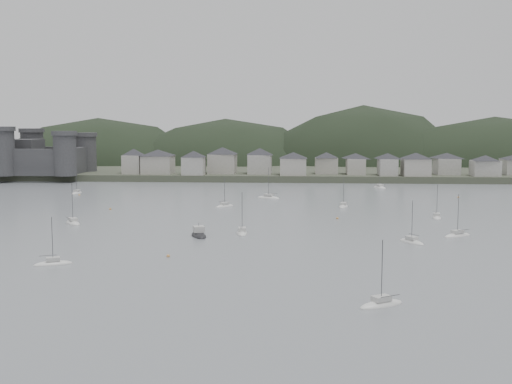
{
  "coord_description": "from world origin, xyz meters",
  "views": [
    {
      "loc": [
        12.63,
        -107.88,
        25.52
      ],
      "look_at": [
        0.0,
        75.0,
        6.0
      ],
      "focal_mm": 44.04,
      "sensor_mm": 36.0,
      "label": 1
    }
  ],
  "objects": [
    {
      "name": "ground",
      "position": [
        0.0,
        0.0,
        0.0
      ],
      "size": [
        900.0,
        900.0,
        0.0
      ],
      "primitive_type": "plane",
      "color": "slate",
      "rests_on": "ground"
    },
    {
      "name": "mooring_buoys",
      "position": [
        11.9,
        72.31,
        0.15
      ],
      "size": [
        172.69,
        107.21,
        0.7
      ],
      "color": "#CF8D45",
      "rests_on": "ground"
    },
    {
      "name": "moored_fleet",
      "position": [
        5.24,
        63.07,
        0.18
      ],
      "size": [
        261.4,
        178.57,
        13.15
      ],
      "color": "silver",
      "rests_on": "ground"
    },
    {
      "name": "castle",
      "position": [
        -120.0,
        179.8,
        10.96
      ],
      "size": [
        66.0,
        43.0,
        20.0
      ],
      "color": "#363639",
      "rests_on": "far_shore_land"
    },
    {
      "name": "motor_launch_far",
      "position": [
        -10.45,
        34.03,
        0.29
      ],
      "size": [
        5.73,
        9.13,
        4.04
      ],
      "rotation": [
        0.0,
        0.0,
        3.47
      ],
      "color": "black",
      "rests_on": "ground"
    },
    {
      "name": "far_shore_land",
      "position": [
        0.0,
        295.0,
        1.5
      ],
      "size": [
        900.0,
        250.0,
        3.0
      ],
      "primitive_type": "cube",
      "color": "#383D2D",
      "rests_on": "ground"
    },
    {
      "name": "waterfront_town",
      "position": [
        50.59,
        183.34,
        8.66
      ],
      "size": [
        451.48,
        28.46,
        12.92
      ],
      "color": "#9D9A8F",
      "rests_on": "far_shore_land"
    },
    {
      "name": "forested_ridge",
      "position": [
        4.83,
        269.4,
        -11.28
      ],
      "size": [
        851.55,
        103.94,
        102.57
      ],
      "color": "black",
      "rests_on": "ground"
    },
    {
      "name": "sailboat_lead",
      "position": [
        -46.13,
        50.07,
        0.17
      ],
      "size": [
        7.06,
        8.27,
        11.37
      ],
      "rotation": [
        0.0,
        0.0,
        0.63
      ],
      "color": "silver",
      "rests_on": "ground"
    }
  ]
}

